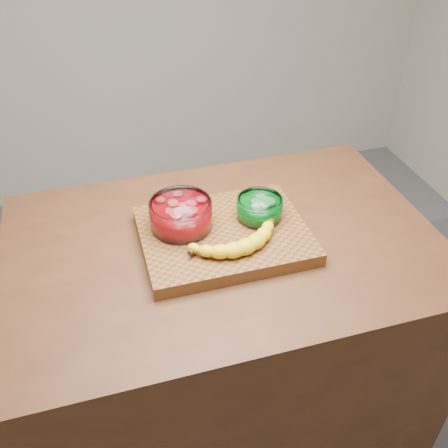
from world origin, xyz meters
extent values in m
plane|color=#5A5B5F|center=(0.00, 0.00, 0.00)|extent=(3.50, 3.50, 0.00)
cube|color=#492816|center=(0.00, 0.00, 0.45)|extent=(1.20, 0.80, 0.90)
cube|color=brown|center=(0.00, 0.00, 0.92)|extent=(0.45, 0.35, 0.04)
cylinder|color=white|center=(-0.11, 0.05, 0.98)|extent=(0.17, 0.17, 0.08)
cylinder|color=red|center=(-0.11, 0.05, 0.97)|extent=(0.15, 0.15, 0.05)
cylinder|color=#FD5054|center=(-0.11, 0.05, 1.00)|extent=(0.14, 0.14, 0.02)
cylinder|color=white|center=(0.11, 0.03, 0.97)|extent=(0.13, 0.13, 0.06)
cylinder|color=#047E16|center=(0.11, 0.03, 0.96)|extent=(0.11, 0.11, 0.03)
cylinder|color=#5CC361|center=(0.11, 0.03, 0.99)|extent=(0.10, 0.10, 0.02)
camera|label=1|loc=(-0.30, -1.02, 1.78)|focal=40.00mm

